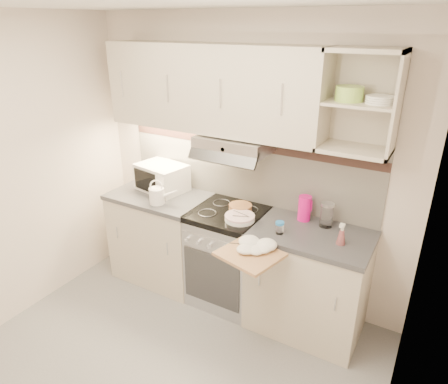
# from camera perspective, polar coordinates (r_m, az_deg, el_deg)

# --- Properties ---
(ground) EXTENTS (3.00, 3.00, 0.00)m
(ground) POSITION_cam_1_polar(r_m,az_deg,el_deg) (3.25, -9.98, -24.86)
(ground) COLOR gray
(ground) RESTS_ON ground
(room_shell) EXTENTS (3.04, 2.84, 2.52)m
(room_shell) POSITION_cam_1_polar(r_m,az_deg,el_deg) (2.59, -7.27, 5.57)
(room_shell) COLOR silver
(room_shell) RESTS_ON ground
(base_cabinet_left) EXTENTS (0.90, 0.60, 0.86)m
(base_cabinet_left) POSITION_cam_1_polar(r_m,az_deg,el_deg) (4.03, -8.77, -6.43)
(base_cabinet_left) COLOR beige
(base_cabinet_left) RESTS_ON ground
(worktop_left) EXTENTS (0.92, 0.62, 0.04)m
(worktop_left) POSITION_cam_1_polar(r_m,az_deg,el_deg) (3.83, -9.17, -0.56)
(worktop_left) COLOR #47474C
(worktop_left) RESTS_ON base_cabinet_left
(base_cabinet_right) EXTENTS (0.90, 0.60, 0.86)m
(base_cabinet_right) POSITION_cam_1_polar(r_m,az_deg,el_deg) (3.42, 11.88, -12.59)
(base_cabinet_right) COLOR beige
(base_cabinet_right) RESTS_ON ground
(worktop_right) EXTENTS (0.92, 0.62, 0.04)m
(worktop_right) POSITION_cam_1_polar(r_m,az_deg,el_deg) (3.19, 12.54, -5.99)
(worktop_right) COLOR #47474C
(worktop_right) RESTS_ON base_cabinet_right
(electric_range) EXTENTS (0.60, 0.60, 0.90)m
(electric_range) POSITION_cam_1_polar(r_m,az_deg,el_deg) (3.65, 0.61, -9.13)
(electric_range) COLOR #B7B7BC
(electric_range) RESTS_ON ground
(microwave) EXTENTS (0.50, 0.41, 0.26)m
(microwave) POSITION_cam_1_polar(r_m,az_deg,el_deg) (3.88, -8.87, 2.09)
(microwave) COLOR white
(microwave) RESTS_ON worktop_left
(watering_can) EXTENTS (0.26, 0.16, 0.23)m
(watering_can) POSITION_cam_1_polar(r_m,az_deg,el_deg) (3.60, -9.45, -0.44)
(watering_can) COLOR white
(watering_can) RESTS_ON worktop_left
(plate_stack) EXTENTS (0.25, 0.25, 0.05)m
(plate_stack) POSITION_cam_1_polar(r_m,az_deg,el_deg) (3.28, 2.27, -3.68)
(plate_stack) COLOR white
(plate_stack) RESTS_ON electric_range
(bread_loaf) EXTENTS (0.20, 0.20, 0.05)m
(bread_loaf) POSITION_cam_1_polar(r_m,az_deg,el_deg) (3.45, 2.35, -2.21)
(bread_loaf) COLOR olive
(bread_loaf) RESTS_ON electric_range
(pink_pitcher) EXTENTS (0.11, 0.10, 0.21)m
(pink_pitcher) POSITION_cam_1_polar(r_m,az_deg,el_deg) (3.31, 11.44, -2.29)
(pink_pitcher) COLOR #E60D85
(pink_pitcher) RESTS_ON worktop_right
(glass_jar) EXTENTS (0.11, 0.11, 0.20)m
(glass_jar) POSITION_cam_1_polar(r_m,az_deg,el_deg) (3.25, 14.44, -3.19)
(glass_jar) COLOR white
(glass_jar) RESTS_ON worktop_right
(spice_jar) EXTENTS (0.07, 0.07, 0.10)m
(spice_jar) POSITION_cam_1_polar(r_m,az_deg,el_deg) (3.10, 7.95, -5.05)
(spice_jar) COLOR white
(spice_jar) RESTS_ON worktop_right
(spray_bottle) EXTENTS (0.07, 0.07, 0.18)m
(spray_bottle) POSITION_cam_1_polar(r_m,az_deg,el_deg) (3.04, 16.43, -5.96)
(spray_bottle) COLOR pink
(spray_bottle) RESTS_ON worktop_right
(cutting_board) EXTENTS (0.48, 0.45, 0.02)m
(cutting_board) POSITION_cam_1_polar(r_m,az_deg,el_deg) (2.89, 3.72, -8.89)
(cutting_board) COLOR tan
(cutting_board) RESTS_ON base_cabinet_right
(dish_towel) EXTENTS (0.33, 0.30, 0.07)m
(dish_towel) POSITION_cam_1_polar(r_m,az_deg,el_deg) (2.89, 4.59, -7.79)
(dish_towel) COLOR beige
(dish_towel) RESTS_ON cutting_board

